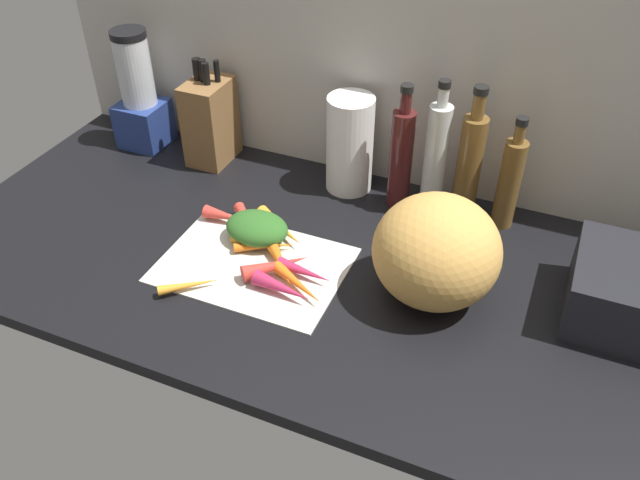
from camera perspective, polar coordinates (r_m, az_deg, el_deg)
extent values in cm
cube|color=black|center=(143.53, -0.52, -2.12)|extent=(170.00, 80.00, 3.00)
cube|color=#BCB7AD|center=(157.76, 5.18, 15.20)|extent=(170.00, 3.00, 60.00)
cube|color=beige|center=(141.33, -5.82, -2.12)|extent=(39.11, 28.15, 0.80)
cone|color=orange|center=(144.51, -5.12, -0.14)|extent=(13.98, 4.47, 2.56)
cone|color=orange|center=(138.69, -3.51, -1.89)|extent=(12.20, 13.33, 2.85)
cone|color=red|center=(148.96, -6.08, 1.14)|extent=(14.12, 13.75, 2.59)
cone|color=#B2264C|center=(132.13, -3.33, -4.19)|extent=(13.30, 5.12, 3.37)
cone|color=orange|center=(143.65, -4.85, -0.53)|extent=(12.72, 8.05, 2.01)
cone|color=red|center=(152.58, -8.26, 2.08)|extent=(10.40, 3.43, 3.15)
cone|color=red|center=(137.31, -3.86, -2.23)|extent=(12.70, 12.76, 3.48)
cone|color=orange|center=(143.18, -4.50, -0.47)|extent=(14.40, 14.45, 2.76)
cone|color=#B2264C|center=(136.09, -1.37, -2.78)|extent=(12.53, 3.93, 2.78)
cone|color=orange|center=(147.70, -3.48, 1.11)|extent=(14.93, 10.27, 3.29)
cone|color=orange|center=(133.40, -1.93, -3.84)|extent=(14.10, 8.94, 2.67)
cone|color=orange|center=(136.11, -11.30, -3.87)|extent=(11.17, 9.59, 2.10)
ellipsoid|color=#2D6023|center=(145.62, -5.51, 1.05)|extent=(14.33, 11.02, 6.06)
ellipsoid|color=gold|center=(128.65, 10.09, -0.99)|extent=(25.10, 24.44, 22.70)
cube|color=brown|center=(173.70, -9.50, 10.12)|extent=(9.72, 13.60, 21.81)
cylinder|color=black|center=(169.56, -10.65, 14.41)|extent=(2.18, 2.18, 5.50)
cylinder|color=black|center=(168.60, -10.16, 14.32)|extent=(2.01, 2.01, 5.50)
cylinder|color=black|center=(166.68, -9.90, 14.06)|extent=(1.80, 1.80, 5.50)
cylinder|color=black|center=(167.66, -8.96, 14.31)|extent=(1.46, 1.46, 5.50)
cube|color=navy|center=(187.13, -15.03, 9.78)|extent=(11.94, 11.94, 12.05)
cylinder|color=silver|center=(180.75, -15.82, 13.94)|extent=(8.96, 8.96, 17.96)
cylinder|color=black|center=(177.11, -16.38, 16.83)|extent=(9.13, 9.13, 1.80)
cylinder|color=white|center=(159.11, 2.61, 8.31)|extent=(11.32, 11.32, 24.19)
cylinder|color=#471919|center=(153.90, 7.04, 6.93)|extent=(5.38, 5.38, 24.24)
cylinder|color=#471919|center=(146.87, 7.48, 11.79)|extent=(2.55, 2.55, 4.97)
cylinder|color=black|center=(145.45, 7.59, 12.95)|extent=(2.93, 2.93, 1.60)
cylinder|color=silver|center=(150.99, 9.96, 6.68)|extent=(5.22, 5.22, 27.57)
cylinder|color=silver|center=(143.39, 10.66, 12.12)|extent=(2.34, 2.34, 4.39)
cylinder|color=black|center=(142.12, 10.81, 13.20)|extent=(2.69, 2.69, 1.60)
cylinder|color=brown|center=(151.60, 12.76, 5.99)|extent=(5.65, 5.65, 25.61)
cylinder|color=brown|center=(144.05, 13.63, 11.25)|extent=(2.79, 2.79, 5.75)
cylinder|color=black|center=(142.48, 13.86, 12.56)|extent=(3.21, 3.21, 1.60)
cylinder|color=brown|center=(152.43, 16.09, 4.64)|extent=(5.06, 5.06, 21.47)
cylinder|color=brown|center=(145.99, 16.98, 8.83)|extent=(2.33, 2.33, 4.29)
cylinder|color=black|center=(144.64, 17.19, 9.84)|extent=(2.68, 2.68, 1.60)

